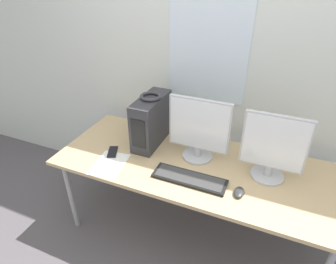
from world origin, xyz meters
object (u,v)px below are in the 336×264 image
mouse (239,192)px  monitor_right_near (273,148)px  monitor_main (199,130)px  keyboard (189,178)px  cell_phone (113,152)px  headphones (151,96)px  pc_tower (151,121)px

mouse → monitor_right_near: bearing=60.1°
mouse → monitor_main: bearing=142.4°
keyboard → cell_phone: size_ratio=3.10×
monitor_main → keyboard: (0.03, -0.27, -0.22)m
monitor_right_near → cell_phone: (-1.12, -0.17, -0.23)m
mouse → cell_phone: size_ratio=0.67×
headphones → monitor_main: bearing=-8.2°
pc_tower → keyboard: size_ratio=0.87×
headphones → cell_phone: size_ratio=1.00×
pc_tower → keyboard: 0.57m
monitor_right_near → mouse: (-0.14, -0.25, -0.22)m
monitor_right_near → cell_phone: monitor_right_near is taller
pc_tower → monitor_main: 0.41m
headphones → keyboard: size_ratio=0.32×
keyboard → cell_phone: keyboard is taller
headphones → mouse: headphones is taller
monitor_main → keyboard: bearing=-83.5°
headphones → monitor_main: size_ratio=0.34×
headphones → monitor_right_near: 0.93m
pc_tower → monitor_main: (0.40, -0.06, 0.04)m
headphones → mouse: 0.92m
pc_tower → monitor_main: monitor_main is taller
monitor_main → keyboard: monitor_main is taller
pc_tower → mouse: bearing=-23.7°
monitor_right_near → keyboard: size_ratio=0.94×
monitor_right_near → mouse: 0.36m
headphones → monitor_right_near: monitor_right_near is taller
headphones → mouse: (0.76, -0.34, -0.38)m
headphones → cell_phone: headphones is taller
monitor_right_near → mouse: size_ratio=4.34×
monitor_right_near → mouse: bearing=-119.9°
pc_tower → cell_phone: bearing=-129.3°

